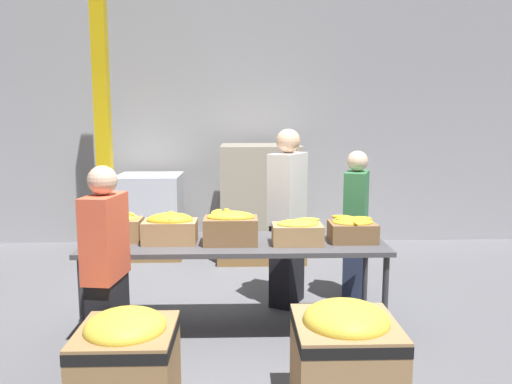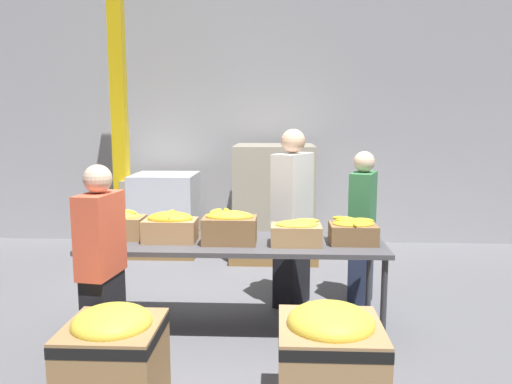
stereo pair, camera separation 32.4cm
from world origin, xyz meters
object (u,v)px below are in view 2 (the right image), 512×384
object	(u,v)px
banana_box_4	(353,231)
donation_bin_1	(330,359)
volunteer_1	(102,270)
sorting_table	(235,248)
pallet_stack_1	(166,214)
banana_box_3	(296,232)
volunteer_0	(292,219)
banana_box_2	(229,227)
banana_box_1	(170,226)
banana_box_0	(118,224)
donation_bin_0	(114,357)
pallet_stack_0	(274,202)
support_pillar	(119,107)
pallet_stack_2	(162,215)
volunteer_2	(362,229)

from	to	relation	value
banana_box_4	donation_bin_1	world-z (taller)	banana_box_4
volunteer_1	sorting_table	bearing A→B (deg)	-43.92
pallet_stack_1	banana_box_4	bearing A→B (deg)	-49.97
banana_box_3	volunteer_0	distance (m)	0.76
banana_box_2	volunteer_1	distance (m)	1.10
sorting_table	volunteer_0	xyz separation A→B (m)	(0.51, 0.68, 0.12)
banana_box_1	donation_bin_1	xyz separation A→B (m)	(1.25, -1.23, -0.56)
banana_box_0	pallet_stack_1	distance (m)	2.58
banana_box_4	donation_bin_0	world-z (taller)	banana_box_4
sorting_table	banana_box_4	bearing A→B (deg)	-0.57
banana_box_0	donation_bin_0	world-z (taller)	banana_box_0
banana_box_2	pallet_stack_0	xyz separation A→B (m)	(0.35, 2.57, -0.21)
volunteer_0	pallet_stack_1	xyz separation A→B (m)	(-1.71, 1.94, -0.33)
donation_bin_1	pallet_stack_0	xyz separation A→B (m)	(-0.38, 3.76, 0.36)
banana_box_4	pallet_stack_0	size ratio (longest dim) A/B	0.26
support_pillar	sorting_table	bearing A→B (deg)	-54.05
banana_box_0	donation_bin_1	world-z (taller)	banana_box_0
volunteer_0	support_pillar	xyz separation A→B (m)	(-2.23, 1.70, 1.13)
volunteer_1	support_pillar	world-z (taller)	support_pillar
volunteer_1	pallet_stack_2	bearing A→B (deg)	14.05
sorting_table	pallet_stack_2	size ratio (longest dim) A/B	2.44
banana_box_0	pallet_stack_1	size ratio (longest dim) A/B	0.41
banana_box_3	support_pillar	world-z (taller)	support_pillar
banana_box_4	pallet_stack_2	bearing A→B (deg)	130.42
banana_box_1	banana_box_2	size ratio (longest dim) A/B	1.00
pallet_stack_0	pallet_stack_2	bearing A→B (deg)	174.98
donation_bin_1	volunteer_2	bearing A→B (deg)	75.62
banana_box_3	donation_bin_0	xyz separation A→B (m)	(-1.18, -1.17, -0.55)
banana_box_4	support_pillar	bearing A→B (deg)	138.83
pallet_stack_2	donation_bin_0	bearing A→B (deg)	-81.24
volunteer_1	pallet_stack_1	size ratio (longest dim) A/B	1.39
support_pillar	banana_box_0	bearing A→B (deg)	-73.26
banana_box_3	donation_bin_1	bearing A→B (deg)	-81.62
banana_box_1	donation_bin_0	size ratio (longest dim) A/B	0.64
sorting_table	donation_bin_0	world-z (taller)	sorting_table
banana_box_2	pallet_stack_0	bearing A→B (deg)	82.21
banana_box_4	pallet_stack_2	size ratio (longest dim) A/B	0.37
support_pillar	volunteer_1	bearing A→B (deg)	-75.17
banana_box_1	volunteer_2	size ratio (longest dim) A/B	0.29
banana_box_4	donation_bin_0	size ratio (longest dim) A/B	0.56
banana_box_4	donation_bin_1	distance (m)	1.39
pallet_stack_0	banana_box_3	bearing A→B (deg)	-85.35
donation_bin_0	volunteer_1	bearing A→B (deg)	114.75
banana_box_2	volunteer_2	xyz separation A→B (m)	(1.24, 0.79, -0.18)
banana_box_0	banana_box_3	bearing A→B (deg)	-5.82
donation_bin_1	support_pillar	bearing A→B (deg)	123.70
volunteer_2	pallet_stack_1	xyz separation A→B (m)	(-2.40, 1.89, -0.23)
support_pillar	pallet_stack_1	world-z (taller)	support_pillar
pallet_stack_0	volunteer_1	bearing A→B (deg)	-110.82
banana_box_1	pallet_stack_0	distance (m)	2.68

